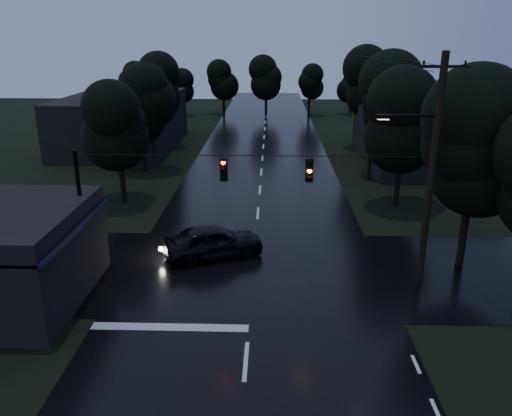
{
  "coord_description": "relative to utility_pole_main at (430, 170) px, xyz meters",
  "views": [
    {
      "loc": [
        0.8,
        -9.35,
        10.52
      ],
      "look_at": [
        0.08,
        13.56,
        2.6
      ],
      "focal_mm": 35.0,
      "sensor_mm": 36.0,
      "label": 1
    }
  ],
  "objects": [
    {
      "name": "building_far_right",
      "position": [
        6.59,
        23.0,
        -3.06
      ],
      "size": [
        10.0,
        14.0,
        4.4
      ],
      "primitive_type": "cube",
      "color": "black",
      "rests_on": "ground"
    },
    {
      "name": "span_signals",
      "position": [
        -6.85,
        -0.01,
        -0.01
      ],
      "size": [
        15.0,
        0.37,
        1.12
      ],
      "color": "black",
      "rests_on": "ground"
    },
    {
      "name": "utility_pole_main",
      "position": [
        0.0,
        0.0,
        0.0
      ],
      "size": [
        3.5,
        0.3,
        10.0
      ],
      "color": "black",
      "rests_on": "ground"
    },
    {
      "name": "main_road",
      "position": [
        -7.41,
        19.0,
        -5.26
      ],
      "size": [
        12.0,
        120.0,
        0.02
      ],
      "primitive_type": "cube",
      "color": "black",
      "rests_on": "ground"
    },
    {
      "name": "tree_corner_near",
      "position": [
        2.59,
        2.0,
        0.74
      ],
      "size": [
        4.48,
        4.48,
        9.44
      ],
      "color": "black",
      "rests_on": "ground"
    },
    {
      "name": "cross_street",
      "position": [
        -7.41,
        1.0,
        -5.26
      ],
      "size": [
        60.0,
        9.0,
        0.02
      ],
      "primitive_type": "cube",
      "color": "black",
      "rests_on": "ground"
    },
    {
      "name": "tree_right_c",
      "position": [
        2.79,
        29.0,
        1.11
      ],
      "size": [
        4.76,
        4.76,
        10.03
      ],
      "color": "black",
      "rests_on": "ground"
    },
    {
      "name": "tree_right_b",
      "position": [
        2.19,
        19.0,
        0.74
      ],
      "size": [
        4.48,
        4.48,
        9.44
      ],
      "color": "black",
      "rests_on": "ground"
    },
    {
      "name": "tree_left_a",
      "position": [
        -16.41,
        11.0,
        -0.02
      ],
      "size": [
        3.92,
        3.92,
        8.26
      ],
      "color": "black",
      "rests_on": "ground"
    },
    {
      "name": "tree_right_a",
      "position": [
        1.59,
        11.0,
        0.36
      ],
      "size": [
        4.2,
        4.2,
        8.85
      ],
      "color": "black",
      "rests_on": "ground"
    },
    {
      "name": "anchor_pole_left",
      "position": [
        -14.91,
        0.0,
        -2.26
      ],
      "size": [
        0.18,
        0.18,
        6.0
      ],
      "primitive_type": "cylinder",
      "color": "black",
      "rests_on": "ground"
    },
    {
      "name": "building_far_left",
      "position": [
        -21.41,
        29.0,
        -2.76
      ],
      "size": [
        10.0,
        16.0,
        5.0
      ],
      "primitive_type": "cube",
      "color": "black",
      "rests_on": "ground"
    },
    {
      "name": "tree_left_b",
      "position": [
        -17.01,
        19.0,
        0.36
      ],
      "size": [
        4.2,
        4.2,
        8.85
      ],
      "color": "black",
      "rests_on": "ground"
    },
    {
      "name": "car",
      "position": [
        -9.47,
        2.49,
        -4.42
      ],
      "size": [
        5.34,
        3.67,
        1.69
      ],
      "primitive_type": "imported",
      "rotation": [
        0.0,
        0.0,
        1.95
      ],
      "color": "black",
      "rests_on": "ground"
    },
    {
      "name": "tree_left_c",
      "position": [
        -17.61,
        29.0,
        0.74
      ],
      "size": [
        4.48,
        4.48,
        9.44
      ],
      "color": "black",
      "rests_on": "ground"
    },
    {
      "name": "utility_pole_far",
      "position": [
        0.89,
        17.0,
        -1.38
      ],
      "size": [
        2.0,
        0.3,
        7.5
      ],
      "color": "black",
      "rests_on": "ground"
    }
  ]
}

